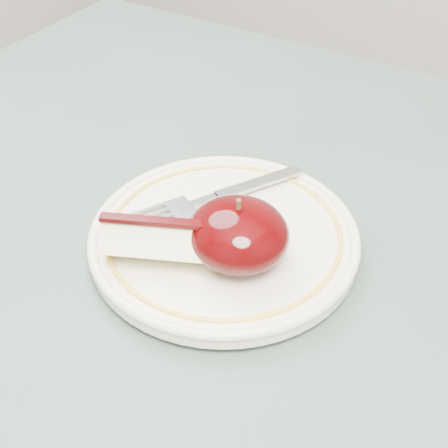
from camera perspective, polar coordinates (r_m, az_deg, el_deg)
The scene contains 5 objects.
table at distance 0.56m, azimuth -2.76°, elevation -11.44°, with size 0.90×0.90×0.75m.
plate at distance 0.51m, azimuth -0.00°, elevation -1.20°, with size 0.22×0.22×0.02m.
apple_half at distance 0.47m, azimuth 1.29°, elevation -0.91°, with size 0.08×0.08×0.06m.
apple_wedge at distance 0.48m, azimuth -5.99°, elevation -1.60°, with size 0.09×0.07×0.04m.
fork at distance 0.54m, azimuth -0.80°, elevation 2.44°, with size 0.10×0.15×0.00m.
Camera 1 is at (0.20, -0.29, 1.10)m, focal length 50.00 mm.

